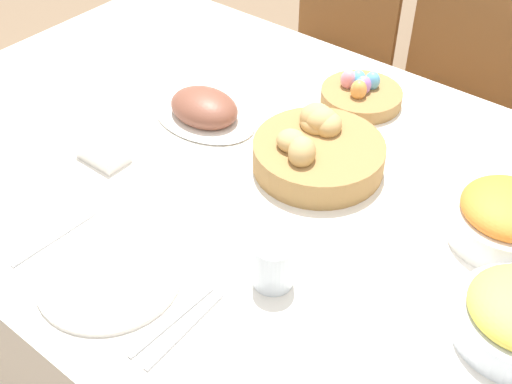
{
  "coord_description": "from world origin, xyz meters",
  "views": [
    {
      "loc": [
        0.61,
        -0.83,
        1.66
      ],
      "look_at": [
        0.02,
        -0.09,
        0.82
      ],
      "focal_mm": 45.0,
      "sensor_mm": 36.0,
      "label": 1
    }
  ],
  "objects_px": {
    "egg_basket": "(361,94)",
    "spoon": "(185,330)",
    "knife": "(172,321)",
    "bread_basket": "(317,149)",
    "fork": "(55,238)",
    "chair_far_center": "(445,98)",
    "drinking_cup": "(273,264)",
    "ham_platter": "(204,110)",
    "dinner_plate": "(110,276)",
    "carrot_bowl": "(506,218)",
    "butter_dish": "(103,153)",
    "chair_far_left": "(324,53)"
  },
  "relations": [
    {
      "from": "dinner_plate",
      "to": "ham_platter",
      "type": "bearing_deg",
      "value": 113.07
    },
    {
      "from": "knife",
      "to": "drinking_cup",
      "type": "xyz_separation_m",
      "value": [
        0.08,
        0.18,
        0.04
      ]
    },
    {
      "from": "chair_far_left",
      "to": "ham_platter",
      "type": "xyz_separation_m",
      "value": [
        0.2,
        -0.83,
        0.28
      ]
    },
    {
      "from": "fork",
      "to": "knife",
      "type": "relative_size",
      "value": 1.0
    },
    {
      "from": "carrot_bowl",
      "to": "dinner_plate",
      "type": "xyz_separation_m",
      "value": [
        -0.51,
        -0.54,
        -0.04
      ]
    },
    {
      "from": "chair_far_center",
      "to": "drinking_cup",
      "type": "height_order",
      "value": "chair_far_center"
    },
    {
      "from": "fork",
      "to": "drinking_cup",
      "type": "height_order",
      "value": "drinking_cup"
    },
    {
      "from": "butter_dish",
      "to": "spoon",
      "type": "bearing_deg",
      "value": -26.14
    },
    {
      "from": "carrot_bowl",
      "to": "spoon",
      "type": "bearing_deg",
      "value": -120.67
    },
    {
      "from": "ham_platter",
      "to": "drinking_cup",
      "type": "relative_size",
      "value": 2.91
    },
    {
      "from": "dinner_plate",
      "to": "spoon",
      "type": "relative_size",
      "value": 1.38
    },
    {
      "from": "spoon",
      "to": "drinking_cup",
      "type": "xyz_separation_m",
      "value": [
        0.05,
        0.18,
        0.04
      ]
    },
    {
      "from": "ham_platter",
      "to": "dinner_plate",
      "type": "bearing_deg",
      "value": -66.93
    },
    {
      "from": "chair_far_center",
      "to": "butter_dish",
      "type": "height_order",
      "value": "chair_far_center"
    },
    {
      "from": "chair_far_center",
      "to": "dinner_plate",
      "type": "relative_size",
      "value": 3.78
    },
    {
      "from": "egg_basket",
      "to": "butter_dish",
      "type": "xyz_separation_m",
      "value": [
        -0.32,
        -0.55,
        -0.01
      ]
    },
    {
      "from": "dinner_plate",
      "to": "egg_basket",
      "type": "bearing_deg",
      "value": 86.43
    },
    {
      "from": "ham_platter",
      "to": "knife",
      "type": "height_order",
      "value": "ham_platter"
    },
    {
      "from": "ham_platter",
      "to": "knife",
      "type": "relative_size",
      "value": 1.42
    },
    {
      "from": "drinking_cup",
      "to": "carrot_bowl",
      "type": "bearing_deg",
      "value": 53.09
    },
    {
      "from": "bread_basket",
      "to": "ham_platter",
      "type": "xyz_separation_m",
      "value": [
        -0.31,
        -0.02,
        -0.02
      ]
    },
    {
      "from": "chair_far_center",
      "to": "drinking_cup",
      "type": "bearing_deg",
      "value": -78.12
    },
    {
      "from": "ham_platter",
      "to": "drinking_cup",
      "type": "height_order",
      "value": "drinking_cup"
    },
    {
      "from": "fork",
      "to": "spoon",
      "type": "bearing_deg",
      "value": 2.12
    },
    {
      "from": "carrot_bowl",
      "to": "butter_dish",
      "type": "xyz_separation_m",
      "value": [
        -0.78,
        -0.31,
        -0.03
      ]
    },
    {
      "from": "fork",
      "to": "spoon",
      "type": "xyz_separation_m",
      "value": [
        0.34,
        0.0,
        0.0
      ]
    },
    {
      "from": "chair_far_left",
      "to": "spoon",
      "type": "distance_m",
      "value": 1.46
    },
    {
      "from": "egg_basket",
      "to": "spoon",
      "type": "height_order",
      "value": "egg_basket"
    },
    {
      "from": "bread_basket",
      "to": "dinner_plate",
      "type": "relative_size",
      "value": 1.08
    },
    {
      "from": "ham_platter",
      "to": "butter_dish",
      "type": "xyz_separation_m",
      "value": [
        -0.07,
        -0.26,
        -0.01
      ]
    },
    {
      "from": "knife",
      "to": "butter_dish",
      "type": "distance_m",
      "value": 0.48
    },
    {
      "from": "dinner_plate",
      "to": "butter_dish",
      "type": "xyz_separation_m",
      "value": [
        -0.27,
        0.23,
        0.01
      ]
    },
    {
      "from": "bread_basket",
      "to": "butter_dish",
      "type": "distance_m",
      "value": 0.47
    },
    {
      "from": "egg_basket",
      "to": "dinner_plate",
      "type": "height_order",
      "value": "egg_basket"
    },
    {
      "from": "chair_far_left",
      "to": "egg_basket",
      "type": "bearing_deg",
      "value": -45.69
    },
    {
      "from": "knife",
      "to": "bread_basket",
      "type": "bearing_deg",
      "value": 98.07
    },
    {
      "from": "chair_far_center",
      "to": "drinking_cup",
      "type": "relative_size",
      "value": 10.69
    },
    {
      "from": "drinking_cup",
      "to": "egg_basket",
      "type": "bearing_deg",
      "value": 107.34
    },
    {
      "from": "carrot_bowl",
      "to": "butter_dish",
      "type": "distance_m",
      "value": 0.84
    },
    {
      "from": "knife",
      "to": "butter_dish",
      "type": "height_order",
      "value": "butter_dish"
    },
    {
      "from": "knife",
      "to": "drinking_cup",
      "type": "relative_size",
      "value": 2.05
    },
    {
      "from": "chair_far_left",
      "to": "ham_platter",
      "type": "height_order",
      "value": "chair_far_left"
    },
    {
      "from": "chair_far_center",
      "to": "spoon",
      "type": "height_order",
      "value": "chair_far_center"
    },
    {
      "from": "carrot_bowl",
      "to": "dinner_plate",
      "type": "relative_size",
      "value": 0.8
    },
    {
      "from": "bread_basket",
      "to": "knife",
      "type": "distance_m",
      "value": 0.51
    },
    {
      "from": "chair_far_center",
      "to": "bread_basket",
      "type": "distance_m",
      "value": 0.87
    },
    {
      "from": "bread_basket",
      "to": "fork",
      "type": "xyz_separation_m",
      "value": [
        -0.26,
        -0.5,
        -0.04
      ]
    },
    {
      "from": "chair_far_left",
      "to": "dinner_plate",
      "type": "relative_size",
      "value": 3.78
    },
    {
      "from": "knife",
      "to": "chair_far_center",
      "type": "bearing_deg",
      "value": 96.06
    },
    {
      "from": "carrot_bowl",
      "to": "chair_far_center",
      "type": "bearing_deg",
      "value": 119.62
    }
  ]
}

